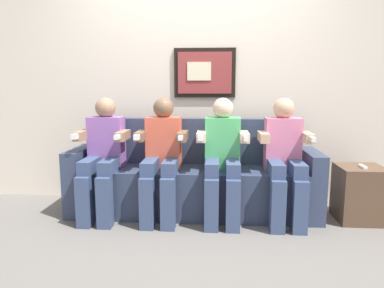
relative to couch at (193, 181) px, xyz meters
The scene contains 9 objects.
ground_plane 0.45m from the couch, 90.00° to the right, with size 6.17×6.17×0.00m, color #66605B.
back_wall_assembly 1.08m from the couch, 89.72° to the left, with size 4.75×0.10×2.60m.
couch is the anchor object (origin of this frame).
person_leftmost 0.89m from the couch, 168.45° to the right, with size 0.46×0.56×1.11m.
person_left_center 0.44m from the couch, 148.50° to the right, with size 0.46×0.56×1.11m.
person_right_center 0.44m from the couch, 31.51° to the right, with size 0.46×0.56×1.11m.
person_rightmost 0.89m from the couch, 11.51° to the right, with size 0.46×0.56×1.11m.
side_table_right 1.53m from the couch, ahead, with size 0.40×0.40×0.50m.
spare_remote_on_table 1.54m from the couch, ahead, with size 0.04×0.13×0.02m, color white.
Camera 1 is at (0.23, -3.00, 1.21)m, focal length 33.25 mm.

